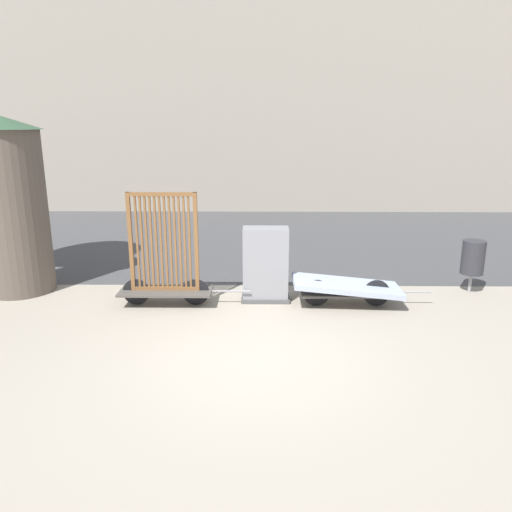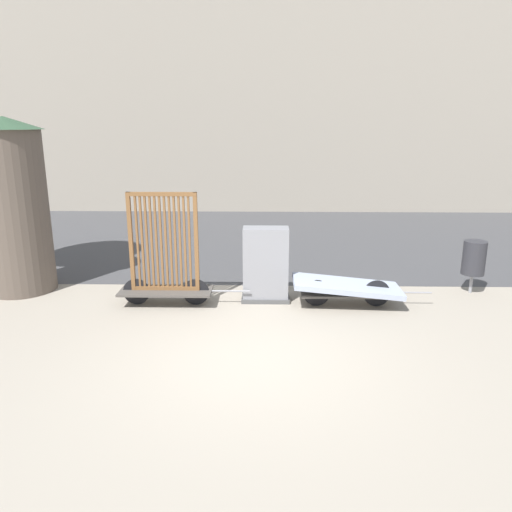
% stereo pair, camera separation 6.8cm
% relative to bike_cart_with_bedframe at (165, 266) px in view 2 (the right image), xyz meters
% --- Properties ---
extents(ground_plane, '(60.00, 60.00, 0.00)m').
position_rel_bike_cart_with_bedframe_xyz_m(ground_plane, '(1.65, -2.15, -0.74)').
color(ground_plane, gray).
extents(road_strip, '(56.00, 8.61, 0.01)m').
position_rel_bike_cart_with_bedframe_xyz_m(road_strip, '(1.65, 5.44, -0.74)').
color(road_strip, '#424244').
rests_on(road_strip, ground_plane).
extents(building_facade, '(48.00, 4.00, 9.69)m').
position_rel_bike_cart_with_bedframe_xyz_m(building_facade, '(1.65, 11.74, 4.10)').
color(building_facade, '#9E9384').
rests_on(building_facade, ground_plane).
extents(bike_cart_with_bedframe, '(2.39, 0.65, 2.08)m').
position_rel_bike_cart_with_bedframe_xyz_m(bike_cart_with_bedframe, '(0.00, 0.00, 0.00)').
color(bike_cart_with_bedframe, '#4C4742').
rests_on(bike_cart_with_bedframe, ground_plane).
extents(bike_cart_with_mattress, '(2.52, 0.83, 0.52)m').
position_rel_bike_cart_with_bedframe_xyz_m(bike_cart_with_mattress, '(3.31, -0.00, -0.40)').
color(bike_cart_with_mattress, '#4C4742').
rests_on(bike_cart_with_mattress, ground_plane).
extents(utility_cabinet, '(0.90, 0.47, 1.40)m').
position_rel_bike_cart_with_bedframe_xyz_m(utility_cabinet, '(1.83, 0.27, -0.09)').
color(utility_cabinet, '#4C4C4C').
rests_on(utility_cabinet, ground_plane).
extents(trash_bin, '(0.43, 0.43, 1.04)m').
position_rel_bike_cart_with_bedframe_xyz_m(trash_bin, '(5.87, 0.78, -0.04)').
color(trash_bin, gray).
rests_on(trash_bin, ground_plane).
extents(advertising_column, '(1.43, 1.43, 3.37)m').
position_rel_bike_cart_with_bedframe_xyz_m(advertising_column, '(-3.04, 0.78, 0.97)').
color(advertising_column, brown).
rests_on(advertising_column, ground_plane).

